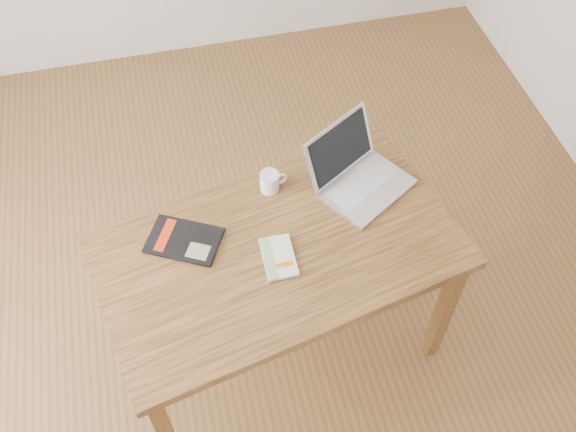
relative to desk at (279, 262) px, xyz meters
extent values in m
plane|color=brown|center=(-0.15, 0.20, -0.66)|extent=(4.00, 4.00, 0.00)
cube|color=#57371A|center=(0.00, 0.00, 0.07)|extent=(1.42, 0.98, 0.04)
cube|color=#57371A|center=(0.64, -0.19, -0.31)|extent=(0.07, 0.07, 0.71)
cube|color=#57371A|center=(-0.64, 0.19, -0.31)|extent=(0.07, 0.07, 0.71)
cube|color=#57371A|center=(0.52, 0.43, -0.31)|extent=(0.07, 0.07, 0.71)
cube|color=beige|center=(-0.01, -0.04, 0.10)|extent=(0.11, 0.18, 0.01)
cube|color=white|center=(-0.01, -0.04, 0.10)|extent=(0.11, 0.18, 0.01)
cube|color=#83AD78|center=(-0.05, -0.04, 0.11)|extent=(0.04, 0.18, 0.00)
cube|color=#CF6A0E|center=(0.00, -0.08, 0.11)|extent=(0.06, 0.02, 0.00)
cube|color=black|center=(-0.33, 0.11, 0.10)|extent=(0.31, 0.27, 0.01)
cube|color=#B0250C|center=(-0.39, 0.15, 0.10)|extent=(0.10, 0.15, 0.00)
cube|color=gray|center=(-0.28, 0.05, 0.10)|extent=(0.10, 0.09, 0.00)
cube|color=silver|center=(0.40, 0.19, 0.10)|extent=(0.40, 0.37, 0.02)
cube|color=silver|center=(0.38, 0.21, 0.11)|extent=(0.31, 0.25, 0.00)
cube|color=#BCBCC1|center=(0.43, 0.13, 0.11)|extent=(0.11, 0.10, 0.00)
cube|color=silver|center=(0.32, 0.32, 0.21)|extent=(0.33, 0.24, 0.21)
cube|color=black|center=(0.32, 0.31, 0.21)|extent=(0.29, 0.21, 0.18)
cylinder|color=white|center=(0.03, 0.28, 0.13)|extent=(0.08, 0.08, 0.08)
cylinder|color=black|center=(0.03, 0.28, 0.17)|extent=(0.06, 0.06, 0.01)
torus|color=white|center=(0.08, 0.29, 0.13)|extent=(0.06, 0.02, 0.06)
camera|label=1|loc=(-0.28, -1.29, 1.99)|focal=40.00mm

